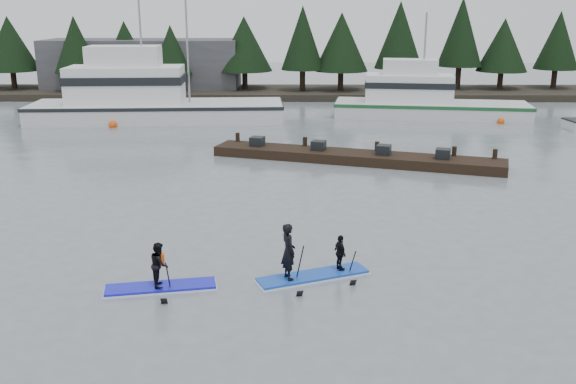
{
  "coord_description": "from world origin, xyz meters",
  "views": [
    {
      "loc": [
        0.2,
        -17.38,
        7.83
      ],
      "look_at": [
        0.0,
        6.0,
        1.1
      ],
      "focal_mm": 40.0,
      "sensor_mm": 36.0,
      "label": 1
    }
  ],
  "objects_px": {
    "paddleboard_duo": "(308,260)",
    "fishing_boat_large": "(150,110)",
    "fishing_boat_medium": "(425,109)",
    "floating_dock": "(355,157)",
    "paddleboard_solo": "(160,273)"
  },
  "relations": [
    {
      "from": "paddleboard_solo",
      "to": "floating_dock",
      "type": "bearing_deg",
      "value": 55.22
    },
    {
      "from": "fishing_boat_medium",
      "to": "paddleboard_solo",
      "type": "bearing_deg",
      "value": -105.93
    },
    {
      "from": "fishing_boat_large",
      "to": "fishing_boat_medium",
      "type": "bearing_deg",
      "value": 1.83
    },
    {
      "from": "fishing_boat_medium",
      "to": "paddleboard_duo",
      "type": "height_order",
      "value": "fishing_boat_medium"
    },
    {
      "from": "fishing_boat_large",
      "to": "paddleboard_duo",
      "type": "bearing_deg",
      "value": -72.49
    },
    {
      "from": "floating_dock",
      "to": "paddleboard_solo",
      "type": "xyz_separation_m",
      "value": [
        -7.08,
        -15.97,
        0.24
      ]
    },
    {
      "from": "paddleboard_duo",
      "to": "fishing_boat_large",
      "type": "bearing_deg",
      "value": 88.37
    },
    {
      "from": "fishing_boat_large",
      "to": "paddleboard_solo",
      "type": "height_order",
      "value": "fishing_boat_large"
    },
    {
      "from": "paddleboard_duo",
      "to": "fishing_boat_medium",
      "type": "bearing_deg",
      "value": 49.92
    },
    {
      "from": "fishing_boat_medium",
      "to": "floating_dock",
      "type": "xyz_separation_m",
      "value": [
        -6.58,
        -14.69,
        -0.34
      ]
    },
    {
      "from": "floating_dock",
      "to": "paddleboard_solo",
      "type": "relative_size",
      "value": 4.74
    },
    {
      "from": "fishing_boat_large",
      "to": "paddleboard_solo",
      "type": "distance_m",
      "value": 29.5
    },
    {
      "from": "fishing_boat_large",
      "to": "paddleboard_duo",
      "type": "distance_m",
      "value": 30.0
    },
    {
      "from": "fishing_boat_large",
      "to": "paddleboard_solo",
      "type": "relative_size",
      "value": 5.58
    },
    {
      "from": "fishing_boat_medium",
      "to": "paddleboard_duo",
      "type": "bearing_deg",
      "value": -99.36
    }
  ]
}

